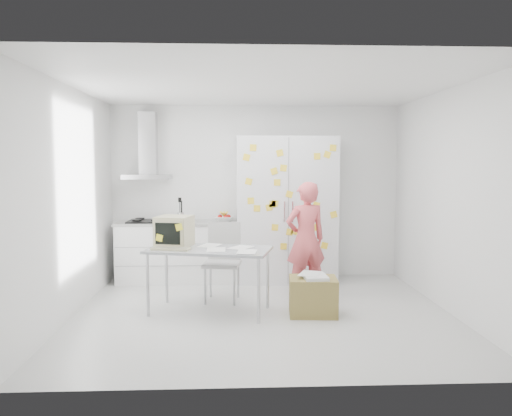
{
  "coord_description": "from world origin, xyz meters",
  "views": [
    {
      "loc": [
        -0.35,
        -5.86,
        1.8
      ],
      "look_at": [
        -0.05,
        0.7,
        1.21
      ],
      "focal_mm": 35.0,
      "sensor_mm": 36.0,
      "label": 1
    }
  ],
  "objects_px": {
    "chair": "(223,256)",
    "cardboard_box": "(313,296)",
    "desk": "(187,240)",
    "person": "(306,239)"
  },
  "relations": [
    {
      "from": "chair",
      "to": "cardboard_box",
      "type": "bearing_deg",
      "value": -25.46
    },
    {
      "from": "person",
      "to": "cardboard_box",
      "type": "xyz_separation_m",
      "value": [
        -0.03,
        -0.83,
        -0.55
      ]
    },
    {
      "from": "person",
      "to": "desk",
      "type": "height_order",
      "value": "person"
    },
    {
      "from": "chair",
      "to": "cardboard_box",
      "type": "distance_m",
      "value": 1.35
    },
    {
      "from": "chair",
      "to": "cardboard_box",
      "type": "xyz_separation_m",
      "value": [
        1.09,
        -0.72,
        -0.35
      ]
    },
    {
      "from": "desk",
      "to": "person",
      "type": "bearing_deg",
      "value": 33.95
    },
    {
      "from": "person",
      "to": "cardboard_box",
      "type": "height_order",
      "value": "person"
    },
    {
      "from": "person",
      "to": "chair",
      "type": "relative_size",
      "value": 1.52
    },
    {
      "from": "desk",
      "to": "chair",
      "type": "xyz_separation_m",
      "value": [
        0.43,
        0.45,
        -0.3
      ]
    },
    {
      "from": "desk",
      "to": "cardboard_box",
      "type": "distance_m",
      "value": 1.67
    }
  ]
}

